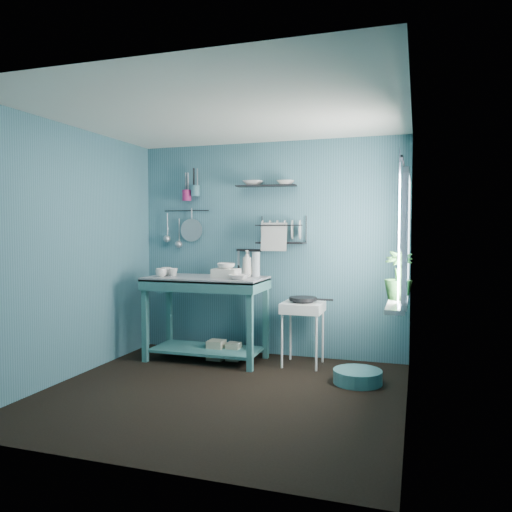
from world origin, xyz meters
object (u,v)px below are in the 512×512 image
(mug_mid, at_px, (173,272))
(storage_tin_small, at_px, (234,351))
(mug_left, at_px, (161,273))
(utensil_cup_teal, at_px, (195,191))
(colander, at_px, (191,230))
(soap_bottle, at_px, (247,263))
(work_counter, at_px, (206,319))
(utensil_cup_magenta, at_px, (187,195))
(hotplate_stand, at_px, (303,334))
(storage_tin_large, at_px, (216,350))
(water_bottle, at_px, (256,264))
(potted_plant, at_px, (398,275))
(dish_rack, at_px, (281,230))
(mug_right, at_px, (166,271))
(frying_pan, at_px, (303,299))
(floor_basin, at_px, (358,377))
(wash_tub, at_px, (226,273))

(mug_mid, height_order, storage_tin_small, mug_mid)
(mug_left, relative_size, storage_tin_small, 0.61)
(utensil_cup_teal, bearing_deg, colander, 156.61)
(mug_mid, distance_m, soap_bottle, 0.85)
(work_counter, distance_m, colander, 1.16)
(utensil_cup_magenta, bearing_deg, utensil_cup_teal, 0.00)
(mug_left, distance_m, hotplate_stand, 1.72)
(storage_tin_large, bearing_deg, storage_tin_small, 8.53)
(water_bottle, relative_size, potted_plant, 0.62)
(mug_mid, xyz_separation_m, hotplate_stand, (1.47, 0.19, -0.65))
(dish_rack, relative_size, colander, 1.96)
(mug_right, height_order, frying_pan, mug_right)
(colander, bearing_deg, hotplate_stand, -12.06)
(hotplate_stand, height_order, dish_rack, dish_rack)
(potted_plant, height_order, floor_basin, potted_plant)
(utensil_cup_teal, xyz_separation_m, storage_tin_small, (0.62, -0.33, -1.85))
(wash_tub, xyz_separation_m, colander, (-0.64, 0.46, 0.48))
(mug_right, distance_m, potted_plant, 2.62)
(water_bottle, height_order, dish_rack, dish_rack)
(mug_mid, relative_size, soap_bottle, 0.33)
(utensil_cup_magenta, bearing_deg, mug_mid, -83.80)
(mug_left, bearing_deg, wash_tub, 10.86)
(hotplate_stand, height_order, storage_tin_small, hotplate_stand)
(storage_tin_small, bearing_deg, water_bottle, 32.47)
(potted_plant, bearing_deg, colander, 161.77)
(mug_left, height_order, floor_basin, mug_left)
(work_counter, relative_size, water_bottle, 4.77)
(hotplate_stand, distance_m, frying_pan, 0.38)
(mug_mid, distance_m, storage_tin_small, 1.13)
(frying_pan, height_order, utensil_cup_magenta, utensil_cup_magenta)
(utensil_cup_magenta, xyz_separation_m, storage_tin_small, (0.73, -0.33, -1.80))
(mug_left, height_order, hotplate_stand, mug_left)
(wash_tub, relative_size, colander, 1.00)
(mug_right, bearing_deg, mug_mid, -26.57)
(mug_left, xyz_separation_m, storage_tin_large, (0.58, 0.21, -0.88))
(mug_mid, relative_size, storage_tin_small, 0.50)
(dish_rack, bearing_deg, utensil_cup_teal, 175.16)
(hotplate_stand, relative_size, storage_tin_large, 3.14)
(soap_bottle, bearing_deg, storage_tin_large, -154.89)
(wash_tub, xyz_separation_m, floor_basin, (1.48, -0.33, -0.93))
(soap_bottle, distance_m, potted_plant, 1.77)
(utensil_cup_teal, xyz_separation_m, storage_tin_large, (0.42, -0.36, -1.84))
(storage_tin_small, bearing_deg, utensil_cup_teal, 151.81)
(mug_right, height_order, utensil_cup_magenta, utensil_cup_magenta)
(mug_right, height_order, water_bottle, water_bottle)
(work_counter, bearing_deg, floor_basin, -1.98)
(hotplate_stand, distance_m, dish_rack, 1.20)
(work_counter, xyz_separation_m, mug_mid, (-0.38, -0.06, 0.52))
(hotplate_stand, bearing_deg, mug_right, -176.47)
(mug_mid, xyz_separation_m, mug_right, (-0.12, 0.06, 0.00))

